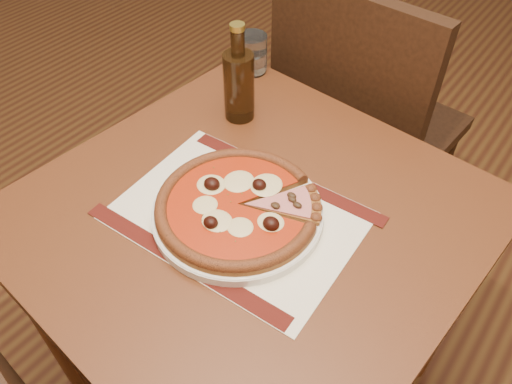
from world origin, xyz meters
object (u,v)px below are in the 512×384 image
at_px(plate, 238,212).
at_px(water_glass, 251,53).
at_px(table, 250,242).
at_px(chair_far, 360,119).
at_px(bottle, 239,83).
at_px(pizza, 237,205).

relative_size(plate, water_glass, 3.32).
relative_size(table, chair_far, 0.89).
bearing_deg(water_glass, chair_far, 45.82).
distance_m(table, chair_far, 0.62).
distance_m(plate, bottle, 0.32).
bearing_deg(chair_far, bottle, 76.18).
distance_m(plate, pizza, 0.02).
height_order(chair_far, pizza, chair_far).
relative_size(table, plate, 2.70).
height_order(table, bottle, bottle).
xyz_separation_m(plate, bottle, (-0.19, 0.24, 0.08)).
height_order(chair_far, bottle, bottle).
height_order(plate, pizza, pizza).
distance_m(chair_far, plate, 0.68).
bearing_deg(plate, water_glass, 124.82).
bearing_deg(bottle, table, -47.64).
xyz_separation_m(table, water_glass, (-0.29, 0.38, 0.15)).
distance_m(water_glass, bottle, 0.20).
bearing_deg(plate, bottle, 127.98).
distance_m(pizza, water_glass, 0.50).
distance_m(pizza, bottle, 0.31).
relative_size(chair_far, bottle, 4.31).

